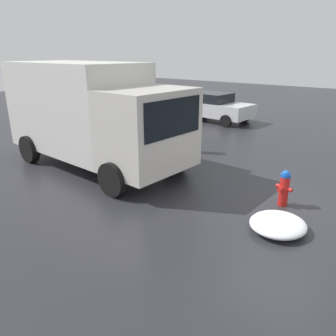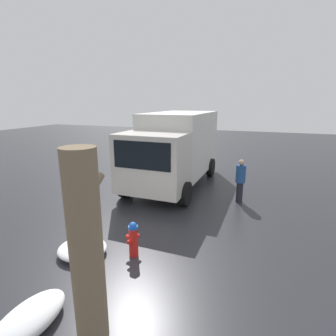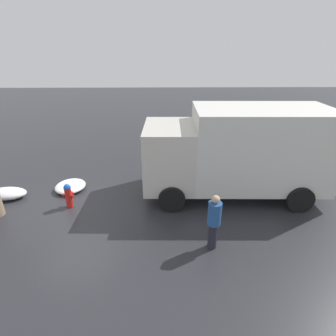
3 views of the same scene
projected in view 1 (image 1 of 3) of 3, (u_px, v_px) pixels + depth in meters
ground_plane at (282, 205)px, 7.93m from camera, size 60.00×60.00×0.00m
fire_hydrant at (284, 188)px, 7.77m from camera, size 0.43×0.34×0.90m
delivery_truck at (92, 112)px, 10.22m from camera, size 6.45×2.88×3.22m
pedestrian at (184, 128)px, 11.89m from camera, size 0.36×0.36×1.65m
parked_car at (213, 106)px, 17.58m from camera, size 4.23×2.23×1.47m
snow_pile_curbside at (278, 224)px, 6.75m from camera, size 1.14×1.22×0.29m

